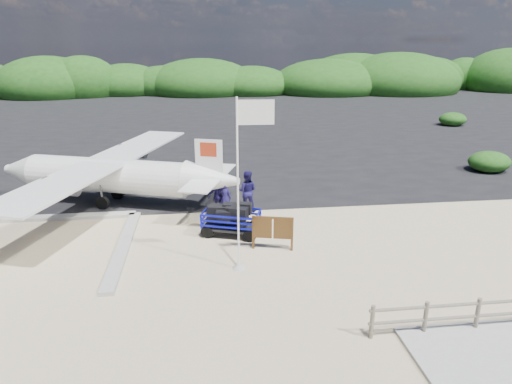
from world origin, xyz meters
TOP-DOWN VIEW (x-y plane):
  - ground at (0.00, 0.00)m, footprint 160.00×160.00m
  - asphalt_apron at (0.00, 30.00)m, footprint 90.00×50.00m
  - lagoon at (-9.00, 1.50)m, footprint 9.00×7.00m
  - walkway_pad at (5.50, -6.00)m, footprint 3.50×2.50m
  - vegetation_band at (0.00, 55.00)m, footprint 124.00×8.00m
  - fence at (6.00, -5.00)m, footprint 6.40×2.00m
  - baggage_cart at (-0.26, 2.31)m, footprint 2.79×2.14m
  - flagpole at (-0.20, -0.61)m, footprint 1.21×0.53m
  - signboard at (1.21, 0.74)m, footprint 1.66×0.55m
  - crew_a at (-0.37, 4.73)m, footprint 0.66×0.54m
  - crew_b at (0.66, 5.03)m, footprint 1.10×0.94m
  - crew_c at (-0.69, 4.93)m, footprint 1.04×0.69m
  - aircraft_large at (17.12, 20.86)m, footprint 18.55×18.55m

SIDE VIEW (x-z plane):
  - ground at x=0.00m, z-range 0.00..0.00m
  - asphalt_apron at x=0.00m, z-range -0.02..0.02m
  - lagoon at x=-9.00m, z-range -0.20..0.20m
  - walkway_pad at x=5.50m, z-range -0.05..0.05m
  - vegetation_band at x=0.00m, z-range -2.20..2.20m
  - fence at x=6.00m, z-range -0.55..0.55m
  - baggage_cart at x=-0.26m, z-range -0.62..0.62m
  - flagpole at x=-0.20m, z-range -2.99..2.99m
  - signboard at x=1.21m, z-range -0.69..0.69m
  - aircraft_large at x=17.12m, z-range -2.19..2.19m
  - crew_a at x=-0.37m, z-range 0.00..1.56m
  - crew_c at x=-0.69m, z-range 0.00..1.63m
  - crew_b at x=0.66m, z-range 0.00..1.95m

